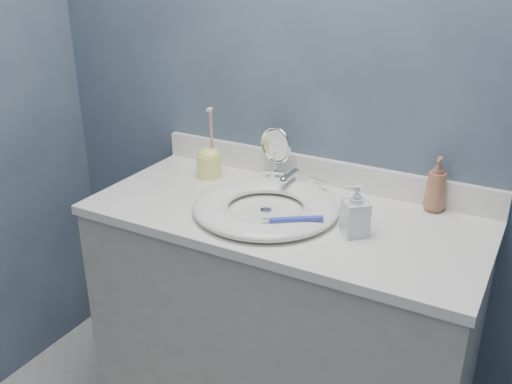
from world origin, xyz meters
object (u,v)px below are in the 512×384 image
Objects in this scene: makeup_mirror at (276,151)px; soap_bottle_clear at (356,210)px; soap_bottle_amber at (436,184)px; toothbrush_holder at (209,161)px.

soap_bottle_clear is at bearing -21.06° from makeup_mirror.
makeup_mirror is 0.54m from soap_bottle_amber.
toothbrush_holder reaches higher than soap_bottle_amber.
makeup_mirror is 1.13× the size of soap_bottle_amber.
soap_bottle_amber is 1.15× the size of soap_bottle_clear.
makeup_mirror is 0.77× the size of toothbrush_holder.
soap_bottle_clear is at bearing -15.88° from toothbrush_holder.
makeup_mirror reaches higher than soap_bottle_amber.
makeup_mirror is 0.46m from soap_bottle_clear.
makeup_mirror is 0.24m from toothbrush_holder.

